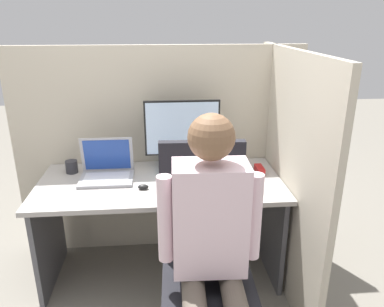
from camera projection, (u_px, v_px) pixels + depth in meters
name	position (u px, v px, depth m)	size (l,w,h in m)	color
cubicle_panel_back	(160.00, 153.00, 2.77)	(2.08, 0.04, 1.55)	#B7AD99
cubicle_panel_right	(287.00, 173.00, 2.41)	(0.04, 1.36, 1.55)	#B7AD99
desk	(161.00, 204.00, 2.49)	(1.58, 0.72, 0.72)	#9E9993
paper_box	(183.00, 165.00, 2.62)	(0.32, 0.26, 0.06)	#236BAD
monitor	(182.00, 131.00, 2.54)	(0.51, 0.21, 0.43)	black
laptop	(107.00, 171.00, 2.45)	(0.34, 0.25, 0.27)	#99999E
mouse	(143.00, 187.00, 2.31)	(0.07, 0.04, 0.03)	black
stapler	(260.00, 169.00, 2.56)	(0.05, 0.12, 0.04)	#A31919
carrot_toy	(211.00, 191.00, 2.25)	(0.04, 0.15, 0.04)	orange
office_chair	(205.00, 255.00, 1.92)	(0.52, 0.57, 1.14)	black
person	(212.00, 239.00, 1.68)	(0.48, 0.47, 1.35)	brown
coffee_mug	(231.00, 159.00, 2.67)	(0.08, 0.08, 0.10)	white
pen_cup	(72.00, 167.00, 2.55)	(0.08, 0.08, 0.09)	#28282D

